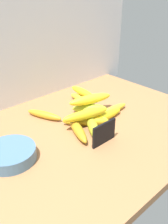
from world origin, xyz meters
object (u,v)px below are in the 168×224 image
banana_4 (93,127)px  banana_10 (85,114)px  banana_6 (77,129)px  banana_7 (90,109)px  banana_8 (84,117)px  chalkboard_sign (104,134)px  banana_11 (90,99)px  fruit_bowl (10,154)px  banana_12 (83,92)px  banana_1 (110,111)px  banana_3 (82,99)px  banana_2 (86,121)px  banana_9 (105,116)px  banana_0 (91,113)px  banana_5 (44,115)px

banana_4 → banana_10: (0.52, 4.95, 3.47)cm
banana_6 → banana_7: size_ratio=1.22×
banana_7 → banana_8: bearing=-152.8°
chalkboard_sign → banana_11: size_ratio=0.55×
fruit_bowl → banana_12: banana_12 is taller
fruit_bowl → banana_1: (47.26, -1.62, -0.47)cm
banana_3 → banana_2: bearing=-127.4°
fruit_bowl → banana_11: bearing=8.1°
fruit_bowl → banana_9: bearing=-4.5°
chalkboard_sign → banana_4: bearing=72.9°
chalkboard_sign → fruit_bowl: 32.98cm
banana_0 → banana_7: banana_7 is taller
banana_1 → banana_2: (-13.82, 0.49, 0.14)cm
banana_2 → banana_10: (-0.91, -0.49, 3.69)cm
banana_6 → banana_8: bearing=32.4°
banana_3 → banana_10: 22.30cm
banana_3 → banana_9: same height
banana_4 → banana_8: 9.28cm
banana_9 → banana_12: banana_12 is taller
banana_10 → chalkboard_sign: bearing=-102.9°
banana_1 → banana_7: banana_7 is taller
banana_1 → banana_2: size_ratio=1.08×
banana_9 → banana_6: bearing=179.6°
banana_1 → chalkboard_sign: bearing=-144.0°
fruit_bowl → banana_2: fruit_bowl is taller
banana_3 → banana_11: banana_11 is taller
banana_2 → banana_6: (-6.75, -2.08, 0.11)cm
banana_8 → banana_11: bearing=27.6°
chalkboard_sign → fruit_bowl: size_ratio=0.64×
banana_2 → banana_12: bearing=51.2°
banana_5 → banana_1: bearing=-36.0°
banana_7 → banana_11: 4.24cm
banana_4 → banana_8: size_ratio=1.27×
banana_3 → banana_12: bearing=-4.9°
banana_11 → fruit_bowl: bearing=-171.9°
chalkboard_sign → banana_3: bearing=61.0°
banana_2 → banana_8: bearing=62.7°
fruit_bowl → banana_11: size_ratio=0.86×
fruit_bowl → banana_9: (42.19, -3.32, -0.28)cm
chalkboard_sign → banana_12: (17.25, 30.03, 1.40)cm
banana_5 → banana_6: bearing=-81.9°
banana_5 → banana_7: 20.19cm
fruit_bowl → banana_7: size_ratio=1.12×
banana_8 → banana_11: (7.49, 3.91, 4.55)cm
banana_3 → banana_6: banana_6 is taller
banana_0 → banana_9: banana_9 is taller
banana_4 → banana_11: banana_11 is taller
banana_0 → banana_8: banana_0 is taller
fruit_bowl → banana_9: fruit_bowl is taller
banana_0 → banana_11: bearing=52.6°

